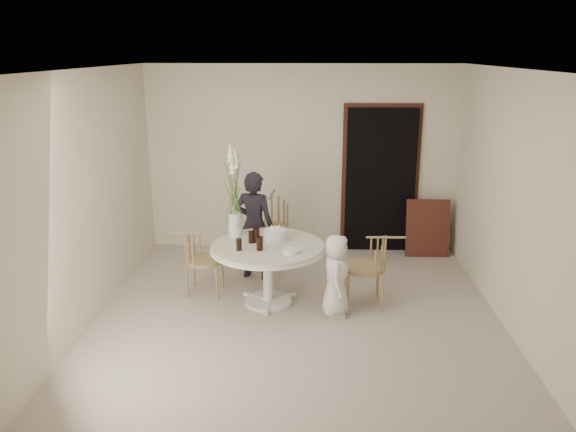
{
  "coord_description": "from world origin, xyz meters",
  "views": [
    {
      "loc": [
        0.13,
        -5.83,
        2.89
      ],
      "look_at": [
        -0.12,
        0.3,
        1.06
      ],
      "focal_mm": 35.0,
      "sensor_mm": 36.0,
      "label": 1
    }
  ],
  "objects_px": {
    "table": "(268,254)",
    "flower_vase": "(234,193)",
    "chair_right": "(375,260)",
    "birthday_cake": "(275,235)",
    "chair_far": "(270,219)",
    "chair_left": "(195,254)",
    "boy": "(336,276)",
    "girl": "(254,226)"
  },
  "relations": [
    {
      "from": "chair_right",
      "to": "chair_left",
      "type": "bearing_deg",
      "value": -97.7
    },
    {
      "from": "chair_right",
      "to": "flower_vase",
      "type": "distance_m",
      "value": 1.82
    },
    {
      "from": "chair_left",
      "to": "birthday_cake",
      "type": "xyz_separation_m",
      "value": [
        0.98,
        -0.1,
        0.29
      ]
    },
    {
      "from": "chair_far",
      "to": "chair_right",
      "type": "bearing_deg",
      "value": -41.28
    },
    {
      "from": "boy",
      "to": "flower_vase",
      "type": "relative_size",
      "value": 0.83
    },
    {
      "from": "girl",
      "to": "boy",
      "type": "height_order",
      "value": "girl"
    },
    {
      "from": "table",
      "to": "girl",
      "type": "bearing_deg",
      "value": 106.85
    },
    {
      "from": "chair_far",
      "to": "boy",
      "type": "bearing_deg",
      "value": -58.29
    },
    {
      "from": "girl",
      "to": "boy",
      "type": "bearing_deg",
      "value": 149.86
    },
    {
      "from": "flower_vase",
      "to": "chair_right",
      "type": "bearing_deg",
      "value": -9.34
    },
    {
      "from": "table",
      "to": "chair_left",
      "type": "bearing_deg",
      "value": 163.98
    },
    {
      "from": "chair_right",
      "to": "flower_vase",
      "type": "relative_size",
      "value": 0.74
    },
    {
      "from": "girl",
      "to": "birthday_cake",
      "type": "bearing_deg",
      "value": 132.98
    },
    {
      "from": "chair_right",
      "to": "girl",
      "type": "distance_m",
      "value": 1.66
    },
    {
      "from": "flower_vase",
      "to": "boy",
      "type": "bearing_deg",
      "value": -25.86
    },
    {
      "from": "girl",
      "to": "boy",
      "type": "distance_m",
      "value": 1.49
    },
    {
      "from": "birthday_cake",
      "to": "chair_far",
      "type": "bearing_deg",
      "value": 96.77
    },
    {
      "from": "flower_vase",
      "to": "table",
      "type": "bearing_deg",
      "value": -34.57
    },
    {
      "from": "chair_far",
      "to": "flower_vase",
      "type": "height_order",
      "value": "flower_vase"
    },
    {
      "from": "chair_right",
      "to": "boy",
      "type": "relative_size",
      "value": 0.89
    },
    {
      "from": "chair_left",
      "to": "chair_right",
      "type": "bearing_deg",
      "value": -94.27
    },
    {
      "from": "chair_right",
      "to": "boy",
      "type": "height_order",
      "value": "boy"
    },
    {
      "from": "chair_left",
      "to": "girl",
      "type": "bearing_deg",
      "value": -50.39
    },
    {
      "from": "table",
      "to": "chair_right",
      "type": "relative_size",
      "value": 1.57
    },
    {
      "from": "table",
      "to": "chair_right",
      "type": "distance_m",
      "value": 1.24
    },
    {
      "from": "girl",
      "to": "flower_vase",
      "type": "distance_m",
      "value": 0.76
    },
    {
      "from": "girl",
      "to": "flower_vase",
      "type": "xyz_separation_m",
      "value": [
        -0.18,
        -0.49,
        0.56
      ]
    },
    {
      "from": "chair_left",
      "to": "table",
      "type": "bearing_deg",
      "value": -103.78
    },
    {
      "from": "flower_vase",
      "to": "chair_far",
      "type": "bearing_deg",
      "value": 71.89
    },
    {
      "from": "birthday_cake",
      "to": "chair_left",
      "type": "bearing_deg",
      "value": 173.92
    },
    {
      "from": "chair_far",
      "to": "birthday_cake",
      "type": "height_order",
      "value": "chair_far"
    },
    {
      "from": "chair_far",
      "to": "girl",
      "type": "xyz_separation_m",
      "value": [
        -0.17,
        -0.58,
        0.09
      ]
    },
    {
      "from": "table",
      "to": "flower_vase",
      "type": "xyz_separation_m",
      "value": [
        -0.42,
        0.29,
        0.65
      ]
    },
    {
      "from": "chair_far",
      "to": "birthday_cake",
      "type": "xyz_separation_m",
      "value": [
        0.14,
        -1.2,
        0.17
      ]
    },
    {
      "from": "chair_right",
      "to": "birthday_cake",
      "type": "relative_size",
      "value": 3.11
    },
    {
      "from": "chair_right",
      "to": "chair_left",
      "type": "distance_m",
      "value": 2.15
    },
    {
      "from": "chair_left",
      "to": "boy",
      "type": "height_order",
      "value": "boy"
    },
    {
      "from": "boy",
      "to": "birthday_cake",
      "type": "height_order",
      "value": "boy"
    },
    {
      "from": "chair_right",
      "to": "flower_vase",
      "type": "bearing_deg",
      "value": -100.53
    },
    {
      "from": "boy",
      "to": "chair_far",
      "type": "bearing_deg",
      "value": 28.99
    },
    {
      "from": "chair_right",
      "to": "flower_vase",
      "type": "xyz_separation_m",
      "value": [
        -1.65,
        0.27,
        0.72
      ]
    },
    {
      "from": "chair_far",
      "to": "flower_vase",
      "type": "relative_size",
      "value": 0.84
    }
  ]
}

